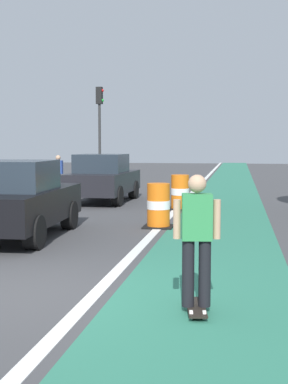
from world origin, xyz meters
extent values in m
plane|color=#424244|center=(0.00, 0.00, 0.00)|extent=(100.00, 100.00, 0.00)
cube|color=#2D755B|center=(2.40, 12.00, 0.00)|extent=(2.50, 80.00, 0.01)
cube|color=silver|center=(0.90, 12.00, 0.01)|extent=(0.20, 80.00, 0.01)
cube|color=black|center=(2.32, -0.41, 0.07)|extent=(0.34, 0.82, 0.02)
cylinder|color=silver|center=(2.44, -0.66, 0.06)|extent=(0.06, 0.11, 0.11)
cylinder|color=silver|center=(2.29, -0.68, 0.06)|extent=(0.06, 0.11, 0.11)
cylinder|color=silver|center=(2.36, -0.15, 0.06)|extent=(0.06, 0.11, 0.11)
cylinder|color=silver|center=(2.21, -0.17, 0.06)|extent=(0.06, 0.11, 0.11)
cylinder|color=black|center=(2.42, -0.40, 0.49)|extent=(0.15, 0.15, 0.82)
cylinder|color=black|center=(2.23, -0.43, 0.49)|extent=(0.15, 0.15, 0.82)
cube|color=#338C4C|center=(2.32, -0.41, 1.18)|extent=(0.39, 0.27, 0.56)
cylinder|color=tan|center=(2.56, -0.38, 1.15)|extent=(0.09, 0.09, 0.48)
cylinder|color=tan|center=(2.09, -0.45, 1.15)|extent=(0.09, 0.09, 0.48)
sphere|color=tan|center=(2.32, -0.41, 1.58)|extent=(0.22, 0.22, 0.22)
cube|color=black|center=(-1.96, 4.13, 0.70)|extent=(2.04, 4.18, 0.72)
cube|color=#232D38|center=(-1.95, 3.88, 1.38)|extent=(1.70, 1.80, 0.64)
cylinder|color=black|center=(-2.84, 5.36, 0.34)|extent=(0.31, 0.69, 0.68)
cylinder|color=black|center=(-1.21, 5.44, 0.34)|extent=(0.31, 0.69, 0.68)
cylinder|color=black|center=(-1.08, 2.90, 0.34)|extent=(0.31, 0.69, 0.68)
cube|color=black|center=(-1.91, 11.48, 0.70)|extent=(1.90, 4.13, 0.72)
cube|color=#232D38|center=(-1.92, 11.23, 1.38)|extent=(1.65, 1.75, 0.64)
cylinder|color=black|center=(-2.71, 12.77, 0.34)|extent=(0.29, 0.68, 0.68)
cylinder|color=black|center=(-1.07, 12.74, 0.34)|extent=(0.29, 0.68, 0.68)
cylinder|color=black|center=(-2.75, 10.23, 0.34)|extent=(0.29, 0.68, 0.68)
cylinder|color=black|center=(-1.11, 10.20, 0.34)|extent=(0.29, 0.68, 0.68)
cylinder|color=orange|center=(0.89, 6.06, 0.25)|extent=(0.56, 0.56, 0.42)
cylinder|color=white|center=(0.89, 6.06, 0.57)|extent=(0.57, 0.57, 0.21)
cylinder|color=orange|center=(0.89, 6.06, 0.88)|extent=(0.56, 0.56, 0.42)
cube|color=black|center=(0.89, 6.06, 0.02)|extent=(0.73, 0.73, 0.04)
cylinder|color=orange|center=(1.01, 9.76, 0.25)|extent=(0.56, 0.56, 0.42)
cylinder|color=white|center=(1.01, 9.76, 0.57)|extent=(0.57, 0.57, 0.21)
cylinder|color=orange|center=(1.01, 9.76, 0.88)|extent=(0.56, 0.56, 0.42)
cube|color=black|center=(1.01, 9.76, 0.02)|extent=(0.73, 0.73, 0.04)
cylinder|color=#2D2D2D|center=(-4.60, 21.11, 2.10)|extent=(0.14, 0.14, 4.20)
cube|color=black|center=(-4.60, 21.11, 4.65)|extent=(0.32, 0.32, 0.90)
sphere|color=red|center=(-4.43, 21.11, 4.91)|extent=(0.16, 0.16, 0.16)
sphere|color=green|center=(-4.43, 21.11, 4.39)|extent=(0.16, 0.16, 0.16)
cylinder|color=#33333D|center=(-4.28, 13.45, 0.43)|extent=(0.20, 0.20, 0.86)
cube|color=#2D4CA5|center=(-4.28, 13.45, 1.13)|extent=(0.34, 0.20, 0.54)
sphere|color=tan|center=(-4.28, 13.45, 1.51)|extent=(0.20, 0.20, 0.20)
camera|label=1|loc=(2.80, -6.73, 2.05)|focal=49.48mm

